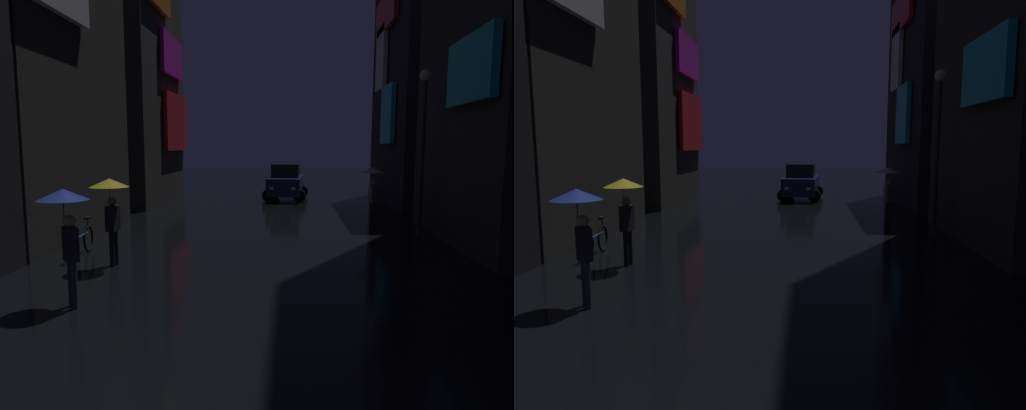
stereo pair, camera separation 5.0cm
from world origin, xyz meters
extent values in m
cube|color=#33302D|center=(-7.50, 21.59, 7.99)|extent=(4.00, 7.18, 15.98)
cube|color=red|center=(-5.35, 23.03, 4.11)|extent=(0.20, 4.21, 2.95)
cube|color=#F226D8|center=(-5.35, 22.50, 7.43)|extent=(0.20, 3.80, 2.00)
cube|color=#19D8F2|center=(5.35, 10.86, 4.80)|extent=(0.20, 2.91, 1.69)
cube|color=#232328|center=(7.50, 22.05, 6.46)|extent=(4.00, 8.10, 12.92)
cube|color=#19D8F2|center=(5.35, 20.91, 4.34)|extent=(0.20, 2.37, 2.72)
cube|color=white|center=(5.35, 22.95, 7.27)|extent=(0.20, 2.03, 3.10)
cube|color=red|center=(5.35, 22.07, 9.28)|extent=(0.20, 4.37, 1.67)
cylinder|color=#38332D|center=(3.92, 15.44, 0.42)|extent=(0.12, 0.12, 0.85)
cylinder|color=#38332D|center=(3.77, 15.33, 0.42)|extent=(0.12, 0.12, 0.85)
cube|color=gray|center=(3.85, 15.38, 1.15)|extent=(0.40, 0.38, 0.60)
sphere|color=tan|center=(3.85, 15.38, 1.56)|extent=(0.22, 0.22, 0.22)
cylinder|color=gray|center=(3.73, 15.23, 1.20)|extent=(0.09, 0.09, 0.50)
cylinder|color=slate|center=(3.73, 15.23, 1.53)|extent=(0.02, 0.02, 0.77)
cone|color=silver|center=(3.73, 15.23, 2.02)|extent=(0.90, 0.90, 0.20)
cylinder|color=black|center=(-3.39, 9.16, 0.42)|extent=(0.12, 0.12, 0.85)
cylinder|color=black|center=(-3.41, 8.98, 0.42)|extent=(0.12, 0.12, 0.85)
cube|color=black|center=(-3.40, 9.07, 1.15)|extent=(0.26, 0.36, 0.60)
sphere|color=#9E7051|center=(-3.40, 9.07, 1.56)|extent=(0.22, 0.22, 0.22)
cylinder|color=black|center=(-3.37, 8.89, 1.20)|extent=(0.09, 0.09, 0.50)
cylinder|color=slate|center=(-3.37, 8.89, 1.53)|extent=(0.02, 0.02, 0.77)
cone|color=yellow|center=(-3.37, 8.89, 2.02)|extent=(0.90, 0.90, 0.20)
cylinder|color=#2D2D38|center=(-2.96, 6.13, 0.42)|extent=(0.12, 0.12, 0.85)
cylinder|color=#2D2D38|center=(-3.07, 6.27, 0.42)|extent=(0.12, 0.12, 0.85)
cube|color=black|center=(-3.01, 6.20, 1.15)|extent=(0.38, 0.40, 0.60)
sphere|color=tan|center=(-3.01, 6.20, 1.56)|extent=(0.22, 0.22, 0.22)
cylinder|color=black|center=(-3.17, 6.31, 1.20)|extent=(0.09, 0.09, 0.50)
cylinder|color=slate|center=(-3.17, 6.31, 1.53)|extent=(0.02, 0.02, 0.77)
cone|color=#263FB2|center=(-3.17, 6.31, 2.02)|extent=(0.90, 0.90, 0.20)
torus|color=black|center=(-4.54, 9.35, 0.36)|extent=(0.14, 0.72, 0.72)
torus|color=black|center=(-4.66, 10.44, 0.36)|extent=(0.14, 0.72, 0.72)
cylinder|color=#1E59A5|center=(-4.60, 9.89, 0.54)|extent=(0.17, 1.00, 0.05)
cylinder|color=#1E59A5|center=(-4.66, 10.44, 0.71)|extent=(0.04, 0.04, 0.40)
cube|color=black|center=(-4.66, 10.44, 0.93)|extent=(0.15, 0.25, 0.06)
cylinder|color=black|center=(-4.54, 9.35, 0.91)|extent=(0.08, 0.45, 0.03)
cube|color=navy|center=(0.56, 23.31, 0.77)|extent=(2.01, 4.22, 0.90)
cube|color=black|center=(0.56, 23.31, 1.57)|extent=(1.58, 1.95, 0.70)
cylinder|color=black|center=(1.27, 21.92, 0.32)|extent=(0.66, 0.27, 0.64)
cylinder|color=black|center=(-0.34, 22.05, 0.32)|extent=(0.66, 0.27, 0.64)
cylinder|color=black|center=(1.47, 24.58, 0.32)|extent=(0.66, 0.27, 0.64)
cylinder|color=black|center=(-0.14, 24.70, 0.32)|extent=(0.66, 0.27, 0.64)
cube|color=white|center=(0.95, 21.21, 0.77)|extent=(0.20, 0.08, 0.14)
cube|color=white|center=(-0.14, 21.29, 0.77)|extent=(0.20, 0.08, 0.14)
cylinder|color=#2D2D33|center=(5.00, 13.60, 2.44)|extent=(0.14, 0.14, 4.87)
sphere|color=#F9EFCC|center=(5.00, 13.60, 5.05)|extent=(0.36, 0.36, 0.36)
camera|label=1|loc=(0.86, -1.38, 2.87)|focal=32.00mm
camera|label=2|loc=(0.91, -1.38, 2.87)|focal=32.00mm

